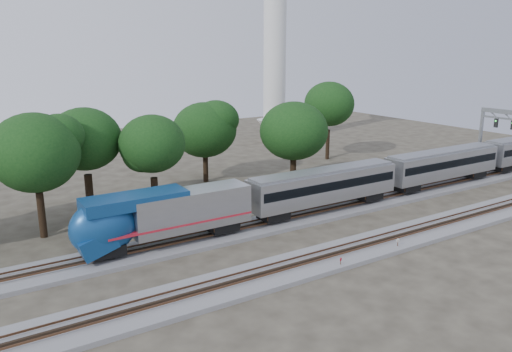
% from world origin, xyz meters
% --- Properties ---
extents(ground, '(160.00, 160.00, 0.00)m').
position_xyz_m(ground, '(0.00, 0.00, 0.00)').
color(ground, '#383328').
rests_on(ground, ground).
extents(track_far, '(160.00, 5.00, 0.73)m').
position_xyz_m(track_far, '(0.00, 6.00, 0.21)').
color(track_far, slate).
rests_on(track_far, ground).
extents(track_near, '(160.00, 5.00, 0.73)m').
position_xyz_m(track_near, '(0.00, -4.00, 0.21)').
color(track_near, slate).
rests_on(track_near, ground).
extents(train, '(97.48, 3.37, 4.97)m').
position_xyz_m(train, '(31.56, 6.00, 3.41)').
color(train, '#ADB0B5').
rests_on(train, ground).
extents(switch_stand_red, '(0.31, 0.15, 1.02)m').
position_xyz_m(switch_stand_red, '(3.10, -5.97, 0.65)').
color(switch_stand_red, '#512D19').
rests_on(switch_stand_red, ground).
extents(switch_stand_white, '(0.36, 0.07, 1.14)m').
position_xyz_m(switch_stand_white, '(10.29, -5.70, 0.73)').
color(switch_stand_white, '#512D19').
rests_on(switch_stand_white, ground).
extents(switch_lever, '(0.58, 0.47, 0.30)m').
position_xyz_m(switch_lever, '(5.16, -5.64, 0.15)').
color(switch_lever, '#512D19').
rests_on(switch_lever, ground).
extents(signal_gantry, '(0.67, 7.91, 9.62)m').
position_xyz_m(signal_gantry, '(44.69, 6.00, 7.01)').
color(signal_gantry, gray).
rests_on(signal_gantry, ground).
extents(tree_2, '(8.65, 8.65, 12.20)m').
position_xyz_m(tree_2, '(-16.74, 15.29, 8.49)').
color(tree_2, black).
rests_on(tree_2, ground).
extents(tree_3, '(8.73, 8.73, 12.30)m').
position_xyz_m(tree_3, '(-10.97, 19.87, 8.57)').
color(tree_3, black).
rests_on(tree_3, ground).
extents(tree_4, '(8.27, 8.27, 11.66)m').
position_xyz_m(tree_4, '(-4.97, 15.58, 8.12)').
color(tree_4, black).
rests_on(tree_4, ground).
extents(tree_5, '(7.42, 7.42, 10.47)m').
position_xyz_m(tree_5, '(6.43, 25.84, 7.28)').
color(tree_5, black).
rests_on(tree_5, ground).
extents(tree_6, '(7.68, 7.68, 10.83)m').
position_xyz_m(tree_6, '(15.32, 17.39, 7.53)').
color(tree_6, black).
rests_on(tree_6, ground).
extents(tree_7, '(9.40, 9.40, 13.25)m').
position_xyz_m(tree_7, '(30.44, 28.16, 9.24)').
color(tree_7, black).
rests_on(tree_7, ground).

